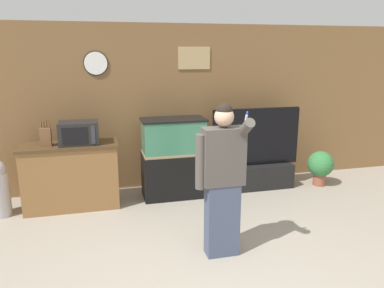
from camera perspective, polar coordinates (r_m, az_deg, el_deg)
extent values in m
plane|color=gray|center=(3.81, 3.94, -21.11)|extent=(18.00, 18.00, 0.00)
cube|color=brown|center=(6.05, -4.47, 5.56)|extent=(10.00, 0.06, 2.60)
cube|color=tan|center=(6.05, 0.34, 12.96)|extent=(0.51, 0.02, 0.35)
cylinder|color=white|center=(5.86, -14.46, 11.83)|extent=(0.34, 0.03, 0.34)
cylinder|color=black|center=(5.86, -14.46, 11.83)|extent=(0.36, 0.01, 0.36)
cube|color=brown|center=(5.58, -17.89, -4.83)|extent=(1.28, 0.50, 0.90)
cube|color=#48321C|center=(5.45, -18.26, -0.17)|extent=(1.32, 0.54, 0.03)
cube|color=black|center=(5.38, -16.86, 1.66)|extent=(0.53, 0.37, 0.31)
cube|color=black|center=(5.20, -17.41, 1.20)|extent=(0.33, 0.01, 0.22)
cube|color=#2D2D33|center=(5.19, -14.84, 1.35)|extent=(0.05, 0.01, 0.25)
cube|color=brown|center=(5.40, -21.38, 1.00)|extent=(0.14, 0.10, 0.25)
cylinder|color=brown|center=(5.38, -22.05, 2.65)|extent=(0.02, 0.02, 0.07)
cylinder|color=brown|center=(5.38, -21.71, 2.78)|extent=(0.02, 0.02, 0.09)
cylinder|color=brown|center=(5.37, -21.37, 2.88)|extent=(0.02, 0.02, 0.11)
cylinder|color=brown|center=(5.37, -21.02, 2.88)|extent=(0.02, 0.02, 0.10)
cylinder|color=brown|center=(5.42, -22.01, 2.91)|extent=(0.02, 0.02, 0.11)
cylinder|color=brown|center=(5.42, -21.66, 2.82)|extent=(0.02, 0.02, 0.09)
cylinder|color=brown|center=(5.41, -21.32, 2.90)|extent=(0.02, 0.02, 0.10)
cube|color=black|center=(5.76, -2.77, -4.74)|extent=(0.95, 0.49, 0.67)
cube|color=#937F5B|center=(5.65, -2.82, -1.32)|extent=(0.92, 0.48, 0.04)
cube|color=#387556|center=(5.59, -2.85, 1.16)|extent=(0.91, 0.47, 0.52)
cube|color=black|center=(5.54, -2.88, 3.75)|extent=(0.95, 0.49, 0.03)
cube|color=black|center=(6.22, 9.56, -4.83)|extent=(1.22, 0.40, 0.39)
cube|color=black|center=(6.05, 9.81, 0.99)|extent=(1.43, 0.05, 0.91)
cube|color=black|center=(6.07, 9.70, 1.05)|extent=(1.46, 0.01, 0.94)
cube|color=#424C66|center=(4.16, 4.58, -11.37)|extent=(0.35, 0.20, 0.81)
cube|color=#4C4742|center=(3.91, 4.79, -1.88)|extent=(0.44, 0.21, 0.61)
sphere|color=tan|center=(3.81, 4.92, 4.16)|extent=(0.20, 0.20, 0.20)
sphere|color=black|center=(3.81, 4.93, 4.99)|extent=(0.17, 0.17, 0.17)
cylinder|color=#4C4742|center=(3.85, 1.35, -2.73)|extent=(0.11, 0.11, 0.58)
cylinder|color=#4C4742|center=(3.77, 8.07, 2.26)|extent=(0.10, 0.32, 0.27)
cylinder|color=white|center=(3.74, 8.23, 3.69)|extent=(0.02, 0.06, 0.11)
cylinder|color=#2856B2|center=(3.71, 8.38, 4.55)|extent=(0.02, 0.03, 0.05)
cylinder|color=brown|center=(6.63, 18.82, -5.15)|extent=(0.21, 0.21, 0.19)
sphere|color=#33753D|center=(6.55, 19.01, -2.88)|extent=(0.43, 0.43, 0.43)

